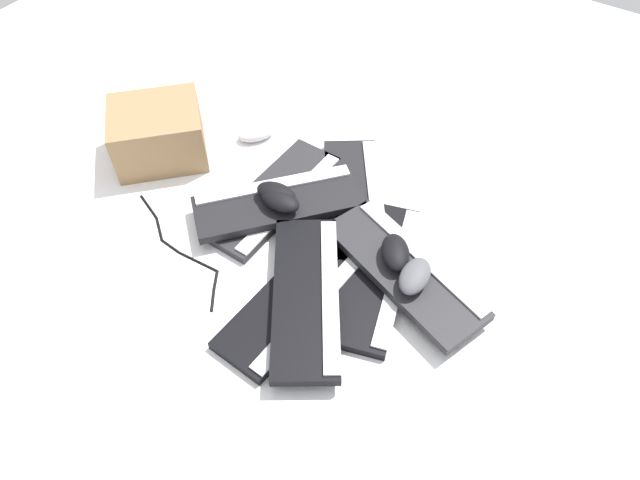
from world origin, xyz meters
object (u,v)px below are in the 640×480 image
object	(u,v)px
mouse_3	(395,252)
keyboard_3	(297,297)
mouse_0	(276,193)
mouse_1	(256,133)
keyboard_2	(275,197)
keyboard_6	(278,202)
mouse_4	(280,201)
keyboard_5	(405,270)
keyboard_4	(307,295)
keyboard_0	(375,273)
cardboard_box	(158,133)
keyboard_1	(355,197)
mouse_2	(415,276)

from	to	relation	value
mouse_3	keyboard_3	bearing A→B (deg)	107.19
mouse_0	mouse_1	xyz separation A→B (m)	(-0.24, 0.21, -0.06)
keyboard_2	keyboard_6	xyz separation A→B (m)	(0.04, -0.03, 0.03)
mouse_3	mouse_0	bearing A→B (deg)	53.96
mouse_1	mouse_4	xyz separation A→B (m)	(0.26, -0.23, 0.06)
mouse_0	mouse_4	distance (m)	0.03
keyboard_5	mouse_3	bearing A→B (deg)	168.27
mouse_4	keyboard_4	bearing A→B (deg)	139.88
keyboard_2	keyboard_5	distance (m)	0.42
mouse_4	keyboard_6	bearing A→B (deg)	-42.04
keyboard_0	cardboard_box	xyz separation A→B (m)	(-0.74, 0.04, 0.07)
mouse_0	mouse_3	xyz separation A→B (m)	(0.35, 0.00, 0.00)
keyboard_2	keyboard_4	distance (m)	0.35
keyboard_0	mouse_1	size ratio (longest dim) A/B	4.22
keyboard_2	keyboard_3	world-z (taller)	same
keyboard_4	keyboard_5	xyz separation A→B (m)	(0.15, 0.19, 0.00)
keyboard_4	keyboard_3	bearing A→B (deg)	-174.56
keyboard_2	mouse_1	distance (m)	0.27
keyboard_2	keyboard_5	xyz separation A→B (m)	(0.42, -0.04, 0.03)
mouse_0	cardboard_box	world-z (taller)	cardboard_box
cardboard_box	mouse_1	bearing A→B (deg)	48.75
mouse_0	mouse_4	bearing A→B (deg)	138.12
keyboard_0	mouse_1	distance (m)	0.61
keyboard_6	mouse_3	distance (m)	0.35
mouse_4	cardboard_box	size ratio (longest dim) A/B	0.44
keyboard_1	keyboard_5	size ratio (longest dim) A/B	0.96
keyboard_6	mouse_1	xyz separation A→B (m)	(-0.24, 0.21, -0.02)
keyboard_1	mouse_2	size ratio (longest dim) A/B	4.05
keyboard_0	keyboard_4	xyz separation A→B (m)	(-0.09, -0.16, 0.03)
keyboard_0	keyboard_4	distance (m)	0.19
keyboard_2	mouse_1	xyz separation A→B (m)	(-0.20, 0.17, 0.01)
keyboard_1	keyboard_6	bearing A→B (deg)	-133.59
keyboard_3	keyboard_6	xyz separation A→B (m)	(-0.20, 0.20, 0.03)
keyboard_4	mouse_0	size ratio (longest dim) A/B	4.07
keyboard_2	mouse_3	distance (m)	0.39
keyboard_3	keyboard_5	bearing A→B (deg)	46.74
keyboard_1	mouse_1	xyz separation A→B (m)	(-0.38, 0.05, 0.01)
mouse_0	mouse_3	bearing A→B (deg)	174.81
keyboard_2	mouse_3	bearing A→B (deg)	-5.08
keyboard_3	mouse_2	bearing A→B (deg)	36.78
mouse_1	keyboard_1	bearing A→B (deg)	-64.18
keyboard_0	keyboard_2	size ratio (longest dim) A/B	1.05
mouse_0	mouse_3	size ratio (longest dim) A/B	1.00
keyboard_5	keyboard_4	bearing A→B (deg)	-128.97
keyboard_6	mouse_0	bearing A→B (deg)	-118.75
mouse_1	keyboard_2	bearing A→B (deg)	-97.04
keyboard_2	keyboard_3	distance (m)	0.33
cardboard_box	keyboard_1	bearing A→B (deg)	15.11
keyboard_0	keyboard_1	xyz separation A→B (m)	(-0.17, 0.19, 0.00)
mouse_0	mouse_4	world-z (taller)	same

